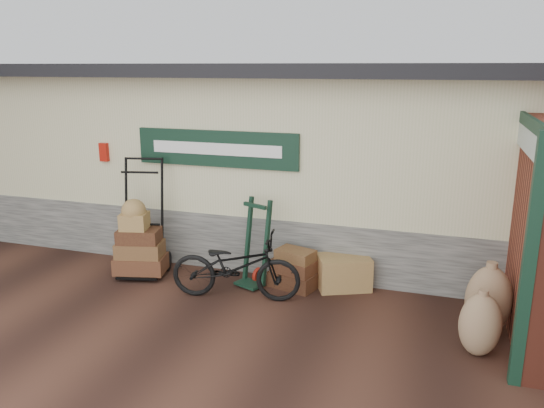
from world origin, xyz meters
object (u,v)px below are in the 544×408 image
Objects in this scene: bicycle at (236,263)px; green_barrow at (255,243)px; porter_trolley at (142,216)px; suitcase_stack at (294,268)px; wicker_hamper at (344,272)px.

green_barrow is at bearing -19.08° from bicycle.
bicycle is at bearing -28.90° from porter_trolley.
suitcase_stack is 0.90× the size of wicker_hamper.
wicker_hamper is at bearing 15.28° from suitcase_stack.
suitcase_stack is 0.94m from bicycle.
green_barrow reaches higher than bicycle.
bicycle is at bearing -77.63° from green_barrow.
suitcase_stack is 0.37× the size of bicycle.
porter_trolley reaches higher than suitcase_stack.
suitcase_stack is 0.73m from wicker_hamper.
green_barrow reaches higher than suitcase_stack.
bicycle is (1.74, -0.48, -0.39)m from porter_trolley.
green_barrow is at bearing -172.63° from suitcase_stack.
suitcase_stack is at bearing -56.27° from bicycle.
green_barrow is 0.67m from suitcase_stack.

